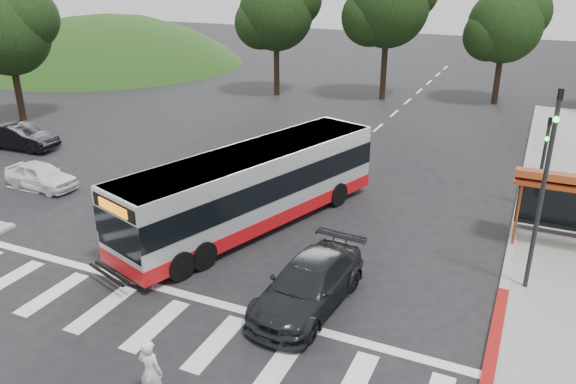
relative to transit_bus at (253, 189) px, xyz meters
The scene contains 17 objects.
ground 2.66m from the transit_bus, 75.92° to the right, with size 140.00×140.00×0.00m, color black.
sidewalk_east 13.03m from the transit_bus, 27.07° to the left, with size 4.00×40.00×0.12m, color gray.
curb_east 11.30m from the transit_bus, 31.72° to the left, with size 0.30×40.00×0.15m, color #9E9991.
curb_east_red 10.48m from the transit_bus, 23.33° to the right, with size 0.32×6.00×0.15m, color maroon.
hillside_nw 42.08m from the transit_bus, 138.45° to the left, with size 44.00×44.00×10.00m, color #243E14.
crosswalk_ladder 7.29m from the transit_bus, 85.74° to the right, with size 18.00×2.60×0.01m, color silver.
traffic_signal_ne_tall 10.41m from the transit_bus, ahead, with size 0.18×0.37×6.50m.
traffic_signal_ne_short 12.01m from the transit_bus, 32.21° to the left, with size 0.18×0.37×4.00m.
tree_north_a 24.60m from the transit_bus, 93.32° to the left, with size 6.60×6.15×10.17m.
tree_north_b 27.09m from the transit_bus, 75.73° to the left, with size 5.72×5.33×8.43m.
tree_north_c 24.35m from the transit_bus, 113.16° to the left, with size 6.16×5.74×9.30m.
tree_west_a 23.20m from the transit_bus, 159.62° to the left, with size 5.72×5.33×8.43m.
transit_bus is the anchor object (origin of this frame).
pedestrian 9.91m from the transit_bus, 76.27° to the right, with size 0.63×0.42×1.74m, color silver.
dark_sedan 6.05m from the transit_bus, 46.22° to the right, with size 2.05×5.04×1.46m, color black.
west_car_white 10.86m from the transit_bus, behind, with size 1.46×3.64×1.24m, color white.
west_car_black 16.85m from the transit_bus, 168.38° to the left, with size 1.50×4.31×1.42m, color black.
Camera 1 is at (9.11, -15.74, 9.74)m, focal length 35.00 mm.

